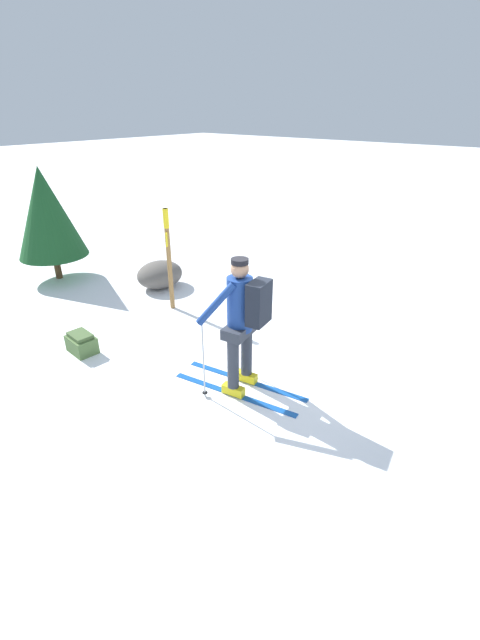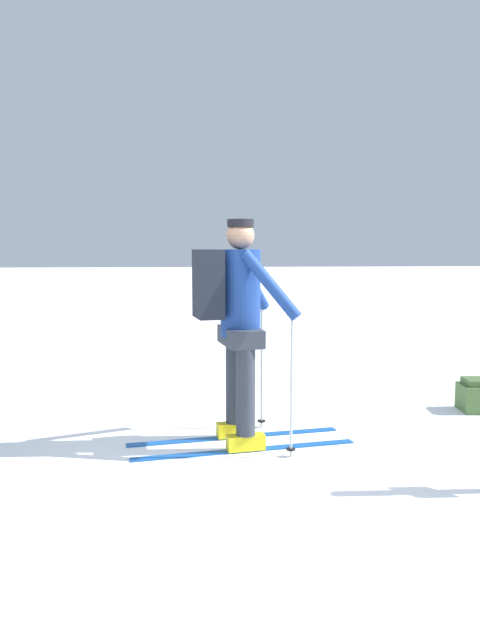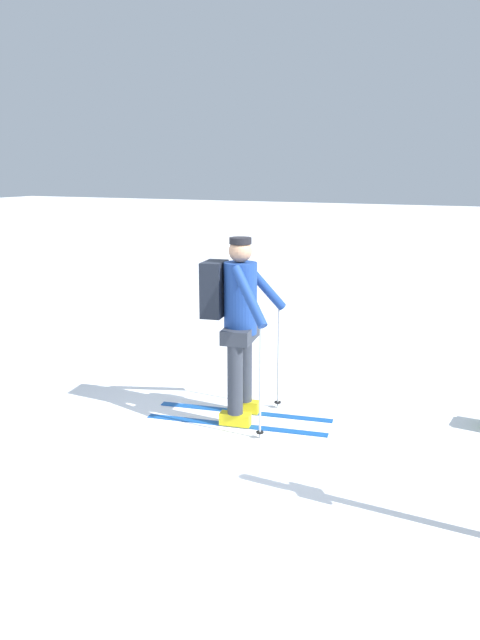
{
  "view_description": "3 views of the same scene",
  "coord_description": "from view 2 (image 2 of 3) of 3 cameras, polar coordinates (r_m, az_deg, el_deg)",
  "views": [
    {
      "loc": [
        4.18,
        3.02,
        3.42
      ],
      "look_at": [
        0.54,
        0.0,
        1.02
      ],
      "focal_mm": 24.0,
      "sensor_mm": 36.0,
      "label": 1
    },
    {
      "loc": [
        -4.37,
        0.4,
        1.62
      ],
      "look_at": [
        0.54,
        0.0,
        1.02
      ],
      "focal_mm": 35.0,
      "sensor_mm": 36.0,
      "label": 2
    },
    {
      "loc": [
        -4.72,
        -2.5,
        2.44
      ],
      "look_at": [
        0.54,
        0.0,
        1.02
      ],
      "focal_mm": 35.0,
      "sensor_mm": 36.0,
      "label": 3
    }
  ],
  "objects": [
    {
      "name": "ground_plane",
      "position": [
        4.68,
        0.6,
        -13.34
      ],
      "size": [
        80.0,
        80.0,
        0.0
      ],
      "primitive_type": "plane",
      "color": "white"
    },
    {
      "name": "skier",
      "position": [
        4.95,
        -0.41,
        0.34
      ],
      "size": [
        0.93,
        1.86,
        1.82
      ],
      "color": "#144C9E",
      "rests_on": "ground_plane"
    }
  ]
}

